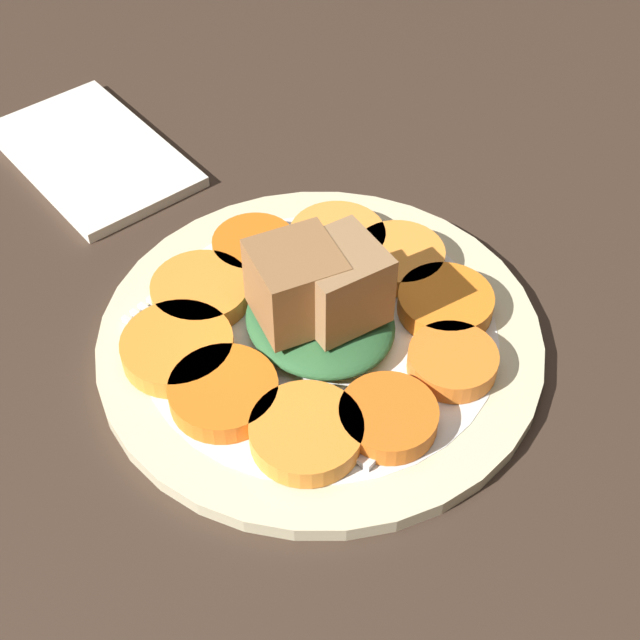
% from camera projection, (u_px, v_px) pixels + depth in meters
% --- Properties ---
extents(table_slab, '(1.20, 1.20, 0.02)m').
position_uv_depth(table_slab, '(320.00, 355.00, 0.54)').
color(table_slab, '#38281E').
rests_on(table_slab, ground).
extents(plate, '(0.26, 0.26, 0.01)m').
position_uv_depth(plate, '(320.00, 338.00, 0.53)').
color(plate, beige).
rests_on(plate, table_slab).
extents(carrot_slice_0, '(0.06, 0.06, 0.01)m').
position_uv_depth(carrot_slice_0, '(201.00, 291.00, 0.54)').
color(carrot_slice_0, orange).
rests_on(carrot_slice_0, plate).
extents(carrot_slice_1, '(0.06, 0.06, 0.01)m').
position_uv_depth(carrot_slice_1, '(178.00, 348.00, 0.51)').
color(carrot_slice_1, orange).
rests_on(carrot_slice_1, plate).
extents(carrot_slice_2, '(0.06, 0.06, 0.01)m').
position_uv_depth(carrot_slice_2, '(224.00, 392.00, 0.48)').
color(carrot_slice_2, orange).
rests_on(carrot_slice_2, plate).
extents(carrot_slice_3, '(0.06, 0.06, 0.01)m').
position_uv_depth(carrot_slice_3, '(306.00, 433.00, 0.47)').
color(carrot_slice_3, orange).
rests_on(carrot_slice_3, plate).
extents(carrot_slice_4, '(0.05, 0.05, 0.01)m').
position_uv_depth(carrot_slice_4, '(388.00, 417.00, 0.47)').
color(carrot_slice_4, orange).
rests_on(carrot_slice_4, plate).
extents(carrot_slice_5, '(0.05, 0.05, 0.01)m').
position_uv_depth(carrot_slice_5, '(453.00, 361.00, 0.50)').
color(carrot_slice_5, orange).
rests_on(carrot_slice_5, plate).
extents(carrot_slice_6, '(0.06, 0.06, 0.01)m').
position_uv_depth(carrot_slice_6, '(445.00, 303.00, 0.53)').
color(carrot_slice_6, orange).
rests_on(carrot_slice_6, plate).
extents(carrot_slice_7, '(0.06, 0.06, 0.01)m').
position_uv_depth(carrot_slice_7, '(399.00, 258.00, 0.56)').
color(carrot_slice_7, orange).
rests_on(carrot_slice_7, plate).
extents(carrot_slice_8, '(0.06, 0.06, 0.01)m').
position_uv_depth(carrot_slice_8, '(337.00, 239.00, 0.57)').
color(carrot_slice_8, '#F9953A').
rests_on(carrot_slice_8, plate).
extents(carrot_slice_9, '(0.05, 0.05, 0.01)m').
position_uv_depth(carrot_slice_9, '(254.00, 247.00, 0.56)').
color(carrot_slice_9, orange).
rests_on(carrot_slice_9, plate).
extents(center_pile, '(0.09, 0.08, 0.06)m').
position_uv_depth(center_pile, '(319.00, 298.00, 0.50)').
color(center_pile, '#2D6033').
rests_on(center_pile, plate).
extents(fork, '(0.18, 0.05, 0.00)m').
position_uv_depth(fork, '(240.00, 376.00, 0.50)').
color(fork, silver).
rests_on(fork, plate).
extents(napkin, '(0.16, 0.10, 0.01)m').
position_uv_depth(napkin, '(92.00, 155.00, 0.65)').
color(napkin, silver).
rests_on(napkin, table_slab).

